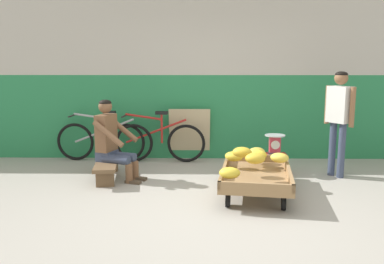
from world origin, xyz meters
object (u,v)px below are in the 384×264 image
Objects in this scene: sign_board at (190,134)px; shopping_bag at (282,171)px; vendor_seated at (112,140)px; bicycle_far_left at (156,141)px; banana_cart at (256,176)px; customer_adult at (339,112)px; bicycle_near_left at (104,140)px; weighing_scale at (275,144)px; low_bench at (107,165)px; plastic_crate at (274,164)px.

sign_board reaches higher than shopping_bag.
vendor_seated is 1.20m from bicycle_far_left.
banana_cart is 1.01× the size of customer_adult.
banana_cart is 0.93× the size of bicycle_far_left.
bicycle_near_left is at bearing 166.09° from customer_adult.
shopping_bag is (0.47, 0.69, -0.12)m from banana_cart.
weighing_scale is 0.45m from shopping_bag.
sign_board reaches higher than bicycle_far_left.
sign_board is (-1.29, 0.92, -0.01)m from weighing_scale.
bicycle_far_left is 2.93m from customer_adult.
bicycle_near_left is at bearing 108.61° from vendor_seated.
low_bench is 2.47m from plastic_crate.
bicycle_near_left reaches higher than weighing_scale.
customer_adult reaches higher than weighing_scale.
vendor_seated reaches higher than low_bench.
shopping_bag is (2.51, 0.00, -0.08)m from low_bench.
low_bench is 0.68× the size of bicycle_near_left.
customer_adult is at bearing -17.49° from bicycle_far_left.
banana_cart is 0.93× the size of bicycle_near_left.
sign_board is at bearing 154.21° from customer_adult.
bicycle_near_left reaches higher than plastic_crate.
low_bench is at bearing -119.71° from bicycle_far_left.
vendor_seated is at bearing -179.21° from shopping_bag.
plastic_crate is 1.61m from sign_board.
banana_cart is 2.11m from sign_board.
weighing_scale is at bearing -35.37° from sign_board.
plastic_crate is at bearing 7.13° from low_bench.
weighing_scale is 2.84m from bicycle_near_left.
sign_board is (1.16, 1.22, 0.24)m from low_bench.
vendor_seated is 1.65m from sign_board.
customer_adult reaches higher than low_bench.
banana_cart reaches higher than low_bench.
bicycle_near_left is (-2.73, 0.76, -0.10)m from weighing_scale.
customer_adult is (0.88, -0.13, 0.50)m from weighing_scale.
sign_board is at bearing 138.02° from shopping_bag.
vendor_seated is at bearing -115.51° from bicycle_far_left.
customer_adult is at bearing -25.79° from sign_board.
shopping_bag is at bearing -78.47° from plastic_crate.
shopping_bag is (2.43, 0.03, -0.45)m from vendor_seated.
sign_board is (1.44, 0.15, 0.09)m from bicycle_near_left.
shopping_bag is at bearing -41.98° from sign_board.
plastic_crate is 2.01m from bicycle_far_left.
bicycle_near_left is at bearing 142.99° from banana_cart.
bicycle_far_left is (0.51, 1.06, -0.21)m from vendor_seated.
bicycle_far_left is at bearing 151.75° from shopping_bag.
sign_board is (-1.29, 0.92, 0.29)m from plastic_crate.
plastic_crate is at bearing 101.53° from shopping_bag.
sign_board is at bearing 18.37° from bicycle_far_left.
customer_adult is (0.88, -0.13, 0.80)m from plastic_crate.
bicycle_near_left is at bearing 159.17° from shopping_bag.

